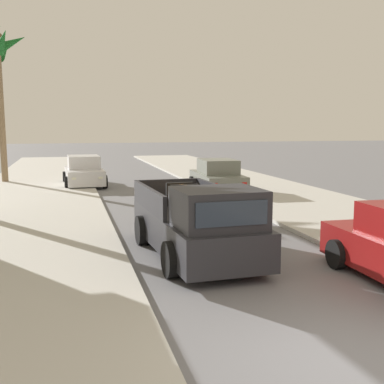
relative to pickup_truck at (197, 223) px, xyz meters
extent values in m
plane|color=slate|center=(0.87, -5.63, -0.81)|extent=(160.00, 160.00, 0.00)
cube|color=beige|center=(-4.27, 6.37, -0.75)|extent=(5.30, 60.00, 0.12)
cube|color=beige|center=(6.01, 6.37, -0.75)|extent=(5.30, 60.00, 0.12)
cube|color=silver|center=(-3.03, 6.37, -0.76)|extent=(0.16, 60.00, 0.10)
cube|color=silver|center=(4.76, 6.37, -0.76)|extent=(0.16, 60.00, 0.10)
cube|color=#28282D|center=(-0.01, 0.17, -0.21)|extent=(2.19, 5.19, 0.80)
cube|color=#28282D|center=(0.08, -1.43, 0.59)|extent=(1.80, 1.59, 0.80)
cube|color=#283342|center=(0.04, -0.67, 0.61)|extent=(1.38, 0.13, 0.44)
cube|color=#283342|center=(0.12, -2.18, 0.61)|extent=(1.46, 0.14, 0.48)
cube|color=#28282D|center=(0.85, 1.08, 0.47)|extent=(0.27, 3.30, 0.56)
cube|color=#28282D|center=(-0.96, 0.98, 0.47)|extent=(0.27, 3.30, 0.56)
cube|color=#28282D|center=(-0.14, 2.68, 0.47)|extent=(1.88, 0.20, 0.56)
cube|color=silver|center=(-0.15, 2.77, -0.37)|extent=(1.83, 0.22, 0.20)
cylinder|color=black|center=(1.05, -1.30, -0.43)|extent=(0.30, 0.77, 0.76)
cylinder|color=black|center=(-0.91, -1.41, -0.43)|extent=(0.30, 0.77, 0.76)
cylinder|color=black|center=(0.89, 1.62, -0.43)|extent=(0.30, 0.77, 0.76)
cylinder|color=black|center=(-1.06, 1.52, -0.43)|extent=(0.30, 0.77, 0.76)
cube|color=red|center=(0.60, 2.78, -0.07)|extent=(0.22, 0.05, 0.18)
cube|color=red|center=(-0.89, 2.70, -0.07)|extent=(0.22, 0.05, 0.18)
ellipsoid|color=orange|center=(-0.05, 0.98, 0.49)|extent=(0.79, 1.73, 0.60)
sphere|color=orange|center=(0.00, 0.03, 0.57)|extent=(0.44, 0.44, 0.44)
cube|color=black|center=(-0.08, 1.44, 0.49)|extent=(0.72, 0.16, 0.61)
cube|color=black|center=(-0.05, 0.98, 0.49)|extent=(0.72, 0.16, 0.61)
cube|color=black|center=(-0.03, 0.51, 0.49)|extent=(0.72, 0.16, 0.61)
cylinder|color=black|center=(2.70, -1.67, -0.49)|extent=(0.23, 0.64, 0.64)
cube|color=white|center=(3.00, -0.86, -0.21)|extent=(0.20, 0.04, 0.10)
cube|color=white|center=(4.23, -0.88, -0.21)|extent=(0.20, 0.04, 0.10)
cube|color=silver|center=(-2.08, 14.55, -0.28)|extent=(1.92, 4.26, 0.72)
cube|color=silver|center=(-2.09, 14.65, 0.40)|extent=(1.60, 2.16, 0.64)
cube|color=#283342|center=(-2.05, 13.68, 0.38)|extent=(1.37, 0.13, 0.52)
cube|color=#283342|center=(-2.13, 15.62, 0.38)|extent=(1.34, 0.13, 0.50)
cylinder|color=black|center=(-1.13, 13.29, -0.49)|extent=(0.24, 0.65, 0.64)
cylinder|color=black|center=(-2.94, 13.22, -0.49)|extent=(0.24, 0.65, 0.64)
cylinder|color=black|center=(-1.23, 15.89, -0.49)|extent=(0.24, 0.65, 0.64)
cylinder|color=black|center=(-3.04, 15.82, -0.49)|extent=(0.24, 0.65, 0.64)
cube|color=red|center=(-1.53, 16.69, -0.17)|extent=(0.20, 0.05, 0.12)
cube|color=white|center=(-1.39, 12.47, -0.21)|extent=(0.20, 0.05, 0.10)
cube|color=red|center=(-2.80, 16.64, -0.17)|extent=(0.20, 0.05, 0.12)
cube|color=white|center=(-2.62, 12.42, -0.21)|extent=(0.20, 0.05, 0.10)
cube|color=slate|center=(3.74, 10.42, -0.28)|extent=(1.97, 4.28, 0.72)
cube|color=slate|center=(3.74, 10.32, 0.40)|extent=(1.62, 2.17, 0.64)
cube|color=#283342|center=(3.79, 11.29, 0.38)|extent=(1.37, 0.15, 0.52)
cube|color=#283342|center=(3.69, 9.35, 0.38)|extent=(1.34, 0.15, 0.50)
cylinder|color=black|center=(2.91, 11.76, -0.49)|extent=(0.25, 0.65, 0.64)
cylinder|color=black|center=(4.71, 11.67, -0.49)|extent=(0.25, 0.65, 0.64)
cylinder|color=black|center=(2.78, 9.16, -0.49)|extent=(0.25, 0.65, 0.64)
cylinder|color=black|center=(4.58, 9.07, -0.49)|extent=(0.25, 0.65, 0.64)
cube|color=red|center=(3.01, 8.34, -0.17)|extent=(0.20, 0.05, 0.12)
cube|color=white|center=(3.23, 12.56, -0.21)|extent=(0.20, 0.05, 0.10)
cube|color=red|center=(4.27, 8.28, -0.17)|extent=(0.20, 0.05, 0.12)
cube|color=white|center=(4.46, 12.50, -0.21)|extent=(0.20, 0.05, 0.10)
cylinder|color=#846B4C|center=(-6.11, 16.29, 2.90)|extent=(0.33, 0.85, 7.43)
cone|color=#196023|center=(-5.40, 16.24, 6.42)|extent=(1.56, 0.66, 1.10)
cone|color=#196023|center=(-5.93, 17.36, 6.21)|extent=(0.91, 2.24, 1.51)
cone|color=#196023|center=(-5.79, 15.31, 6.32)|extent=(1.20, 2.18, 1.32)
camera|label=1|loc=(-2.88, -10.86, 2.28)|focal=45.79mm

